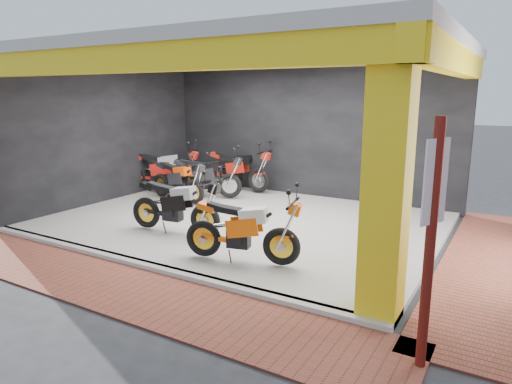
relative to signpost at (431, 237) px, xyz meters
The scene contains 18 objects.
ground 4.91m from the signpost, 160.05° to the left, with size 80.00×80.00×0.00m, color #2D2D30.
showroom_floor 5.87m from the signpost, 140.80° to the left, with size 8.00×6.00×0.10m, color white.
showroom_ceiling 6.11m from the signpost, 140.80° to the left, with size 8.40×6.40×0.20m, color beige.
back_wall 8.04m from the signpost, 123.40° to the left, with size 8.20×0.20×3.50m, color black.
left_wall 9.26m from the signpost, 157.07° to the left, with size 0.20×6.20×3.50m, color black.
corner_column 1.14m from the signpost, 128.10° to the left, with size 0.50×0.50×3.50m, color yellow.
header_beam_front 4.84m from the signpost, behind, with size 8.40×0.30×0.40m, color yellow.
header_beam_right 4.09m from the signpost, 96.65° to the left, with size 0.30×6.40×0.40m, color yellow.
floor_kerb 4.66m from the signpost, behind, with size 8.00×0.20×0.10m, color white.
paver_front 4.64m from the signpost, behind, with size 9.00×1.40×0.03m, color #994032.
paver_right 3.89m from the signpost, 83.98° to the left, with size 1.40×7.00×0.03m, color #994032.
signpost is the anchor object (origin of this frame).
moto_hero 2.98m from the signpost, 147.29° to the left, with size 2.06×0.76×1.26m, color #FF640A, non-canonical shape.
moto_row_a 4.95m from the signpost, 153.62° to the left, with size 2.11×0.78×1.29m, color black, non-canonical shape.
moto_row_b 7.78m from the signpost, 138.51° to the left, with size 2.16×0.80×1.32m, color black, non-canonical shape.
moto_row_c 7.46m from the signpost, 146.15° to the left, with size 2.03×0.75×1.24m, color black, non-canonical shape.
moto_row_d 8.24m from the signpost, 132.02° to the left, with size 2.27×0.84×1.39m, color red, non-canonical shape.
moto_row_e 8.86m from the signpost, 144.74° to the left, with size 2.29×0.85×1.40m, color red, non-canonical shape.
Camera 1 is at (5.11, -6.14, 2.79)m, focal length 32.00 mm.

